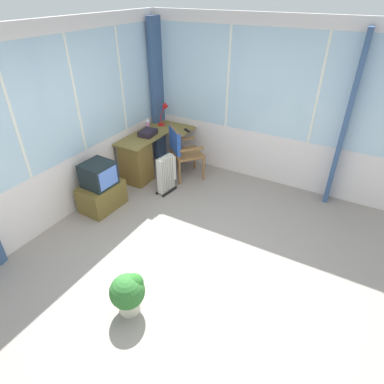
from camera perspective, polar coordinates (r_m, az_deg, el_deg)
ground at (r=4.18m, az=0.35°, el=-12.33°), size 5.75×5.24×0.06m
north_window_panel at (r=4.70m, az=-23.44°, el=9.78°), size 4.75×0.07×2.60m
east_window_panel at (r=5.44m, az=13.31°, el=14.46°), size 0.07×4.24×2.60m
curtain_corner at (r=6.19m, az=-5.89°, el=16.88°), size 0.35×0.11×2.50m
curtain_east_far at (r=5.19m, az=25.38°, el=10.76°), size 0.34×0.08×2.50m
desk at (r=5.67m, az=-9.41°, el=5.78°), size 1.36×0.82×0.73m
desk_lamp at (r=6.09m, az=-4.73°, el=14.10°), size 0.23×0.20×0.40m
tv_remote at (r=5.85m, az=-0.89°, el=10.79°), size 0.12×0.15×0.02m
spray_bottle at (r=5.91m, az=-7.78°, el=11.68°), size 0.06×0.06×0.22m
paper_tray at (r=5.71m, az=-7.77°, el=10.27°), size 0.31×0.25×0.09m
wooden_armchair at (r=5.57m, az=-2.08°, el=7.86°), size 0.68×0.68×0.93m
tv_on_stand at (r=5.06m, az=-15.72°, el=0.56°), size 0.66×0.46×0.76m
space_heater at (r=5.30m, az=-4.46°, el=3.21°), size 0.40×0.21×0.64m
potted_plant at (r=3.54m, az=-11.12°, el=-16.86°), size 0.37×0.37×0.47m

